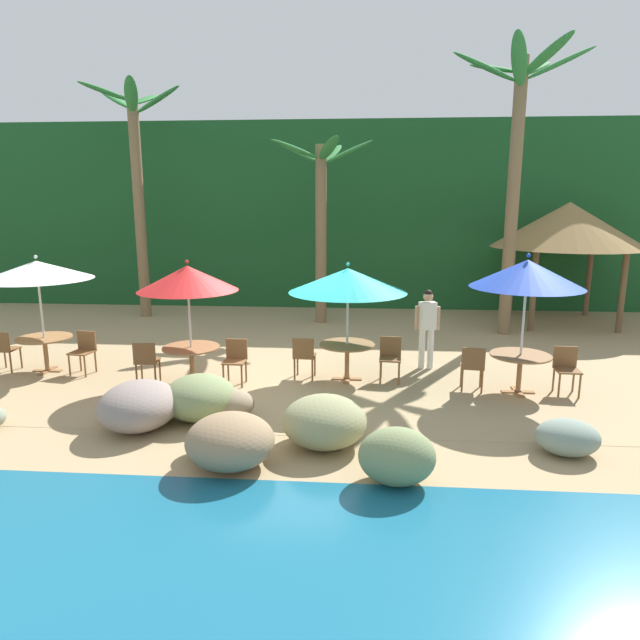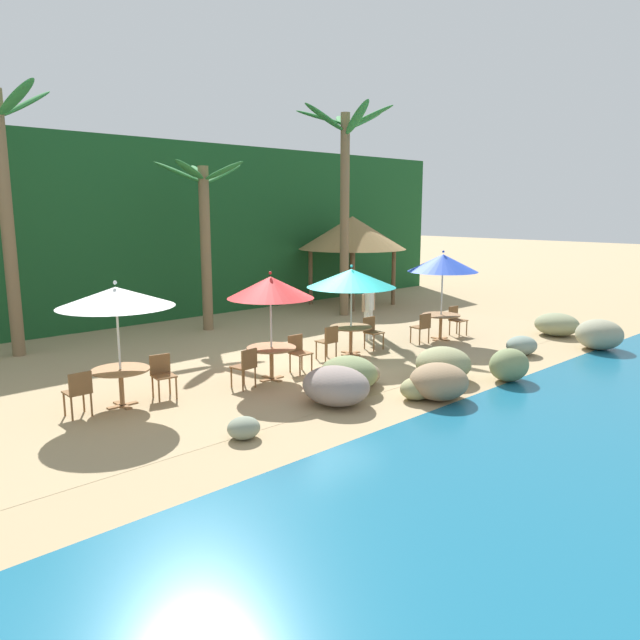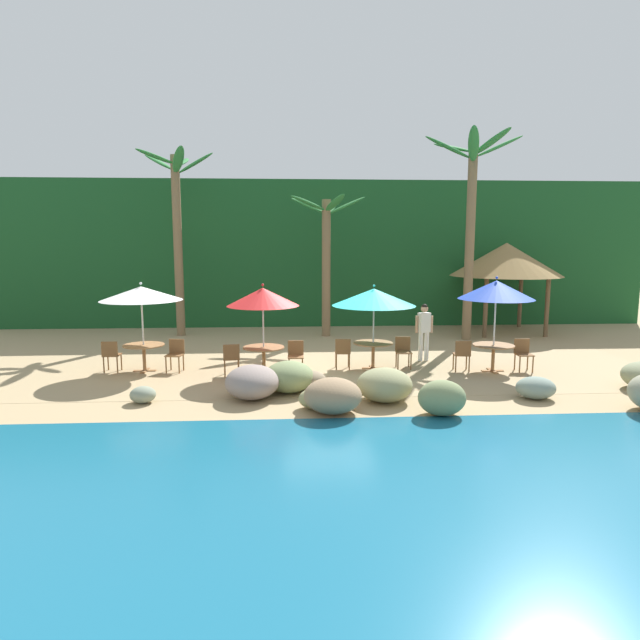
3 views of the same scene
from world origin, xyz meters
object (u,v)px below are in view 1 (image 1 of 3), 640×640
(dining_table_red, at_px, (191,353))
(palm_tree_second, at_px, (321,204))
(chair_red_inland, at_px, (146,360))
(palm_tree_nearest, at_px, (137,173))
(umbrella_blue, at_px, (527,274))
(palm_tree_third, at_px, (517,150))
(chair_blue_seaward, at_px, (566,366))
(dining_table_white, at_px, (45,343))
(umbrella_teal, at_px, (348,280))
(umbrella_red, at_px, (188,278))
(waiter_in_white, at_px, (427,323))
(palapa_hut, at_px, (568,225))
(chair_white_inland, at_px, (4,348))
(chair_teal_inland, at_px, (304,355))
(dining_table_teal, at_px, (347,350))
(chair_blue_inland, at_px, (473,365))
(dining_table_blue, at_px, (520,361))
(chair_red_seaward, at_px, (236,358))
(umbrella_white, at_px, (37,270))
(chair_teal_seaward, at_px, (390,355))
(chair_white_seaward, at_px, (84,349))

(dining_table_red, bearing_deg, palm_tree_second, 70.41)
(chair_red_inland, bearing_deg, palm_tree_nearest, 111.67)
(umbrella_blue, bearing_deg, palm_tree_third, 79.62)
(dining_table_red, distance_m, chair_blue_seaward, 7.07)
(dining_table_white, distance_m, palm_tree_nearest, 6.84)
(umbrella_blue, bearing_deg, umbrella_teal, 170.62)
(dining_table_white, xyz_separation_m, umbrella_red, (3.27, -0.52, 1.46))
(dining_table_red, relative_size, chair_blue_seaward, 1.26)
(umbrella_red, distance_m, waiter_in_white, 4.97)
(palm_tree_nearest, distance_m, palm_tree_third, 10.62)
(palm_tree_nearest, height_order, palapa_hut, palm_tree_nearest)
(chair_white_inland, relative_size, umbrella_red, 0.36)
(chair_white_inland, bearing_deg, waiter_in_white, 6.04)
(chair_teal_inland, xyz_separation_m, palapa_hut, (6.90, 5.85, 2.30))
(dining_table_teal, distance_m, chair_blue_inland, 2.41)
(palm_tree_second, height_order, palapa_hut, palm_tree_second)
(dining_table_red, height_order, dining_table_blue, same)
(umbrella_blue, distance_m, dining_table_blue, 1.62)
(dining_table_red, height_order, chair_red_inland, chair_red_inland)
(chair_red_seaward, bearing_deg, dining_table_red, -175.19)
(umbrella_red, xyz_separation_m, chair_red_seaward, (0.85, 0.07, -1.56))
(chair_red_inland, relative_size, chair_blue_inland, 1.00)
(umbrella_red, relative_size, chair_red_inland, 2.79)
(umbrella_white, bearing_deg, dining_table_teal, -0.53)
(dining_table_white, relative_size, palapa_hut, 0.26)
(dining_table_red, bearing_deg, chair_blue_seaward, -0.10)
(umbrella_teal, bearing_deg, palapa_hut, 43.82)
(umbrella_red, relative_size, palm_tree_second, 0.47)
(umbrella_white, xyz_separation_m, dining_table_blue, (9.48, -0.59, -1.52))
(palm_tree_second, bearing_deg, umbrella_teal, -80.09)
(palm_tree_nearest, distance_m, palapa_hut, 12.55)
(umbrella_white, xyz_separation_m, palm_tree_nearest, (-0.14, 5.76, 2.17))
(umbrella_white, distance_m, umbrella_red, 3.31)
(chair_white_inland, relative_size, dining_table_blue, 0.79)
(umbrella_white, bearing_deg, chair_white_inland, -173.87)
(palm_tree_third, bearing_deg, umbrella_blue, -100.38)
(palapa_hut, height_order, waiter_in_white, palapa_hut)
(dining_table_red, relative_size, dining_table_blue, 1.00)
(chair_red_seaward, distance_m, palm_tree_nearest, 8.42)
(palm_tree_second, relative_size, palm_tree_third, 0.72)
(chair_teal_seaward, bearing_deg, chair_red_inland, -171.70)
(chair_white_inland, distance_m, dining_table_blue, 10.34)
(chair_blue_seaward, relative_size, palm_tree_nearest, 0.13)
(chair_blue_inland, xyz_separation_m, palm_tree_nearest, (-8.76, 6.34, 3.79))
(chair_white_inland, xyz_separation_m, umbrella_teal, (7.13, 0.03, 1.49))
(chair_red_inland, xyz_separation_m, chair_teal_inland, (2.99, 0.60, 0.00))
(umbrella_blue, height_order, waiter_in_white, umbrella_blue)
(chair_white_seaward, bearing_deg, chair_white_inland, -177.95)
(chair_red_seaward, height_order, chair_red_inland, same)
(chair_teal_inland, xyz_separation_m, palm_tree_nearest, (-5.56, 5.87, 3.79))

